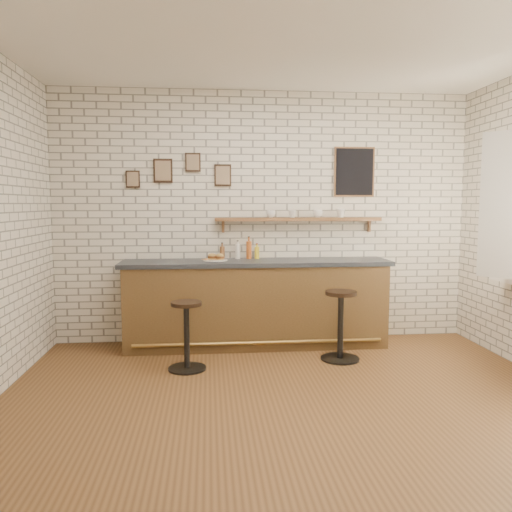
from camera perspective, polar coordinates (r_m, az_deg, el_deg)
The scene contains 17 objects.
ground at distance 4.40m, azimuth 3.95°, elevation -16.24°, with size 5.00×5.00×0.00m, color brown.
bar_counter at distance 5.86m, azimuth 0.03°, elevation -5.41°, with size 3.10×0.65×1.01m.
sandwich_plate at distance 5.79m, azimuth -4.67°, elevation -0.46°, with size 0.28×0.28×0.01m, color white.
ciabatta_sandwich at distance 5.79m, azimuth -4.59°, elevation -0.07°, with size 0.21×0.15×0.07m.
potato_chips at distance 5.79m, azimuth -4.95°, elevation -0.38°, with size 0.25×0.17×0.00m.
bitters_bottle_brown at distance 5.94m, azimuth -3.88°, elevation 0.42°, with size 0.06×0.06×0.20m.
bitters_bottle_white at distance 5.94m, azimuth -2.11°, elevation 0.54°, with size 0.06×0.06×0.22m.
bitters_bottle_amber at distance 5.95m, azimuth -0.82°, elevation 0.74°, with size 0.06×0.06×0.27m.
condiment_bottle_yellow at distance 5.96m, azimuth 0.10°, elevation 0.43°, with size 0.06×0.06×0.18m.
bar_stool_left at distance 5.10m, azimuth -7.93°, elevation -8.74°, with size 0.39×0.39×0.69m.
bar_stool_right at distance 5.43m, azimuth 9.64°, elevation -7.57°, with size 0.41×0.41×0.74m.
wall_shelf at distance 6.02m, azimuth 4.85°, elevation 4.20°, with size 2.00×0.18×0.18m.
shelf_cup_a at distance 5.97m, azimuth 1.72°, elevation 4.82°, with size 0.11×0.11×0.09m, color white.
shelf_cup_b at distance 6.00m, azimuth 4.17°, elevation 4.82°, with size 0.09×0.09×0.09m, color white.
shelf_cup_c at distance 6.06m, azimuth 7.08°, elevation 4.83°, with size 0.12×0.12×0.09m, color white.
shelf_cup_d at distance 6.13m, azimuth 9.67°, elevation 4.85°, with size 0.11×0.11×0.10m, color white.
back_wall_decor at distance 6.08m, azimuth 3.13°, elevation 9.58°, with size 2.96×0.02×0.56m.
Camera 1 is at (-0.68, -4.02, 1.67)m, focal length 35.00 mm.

